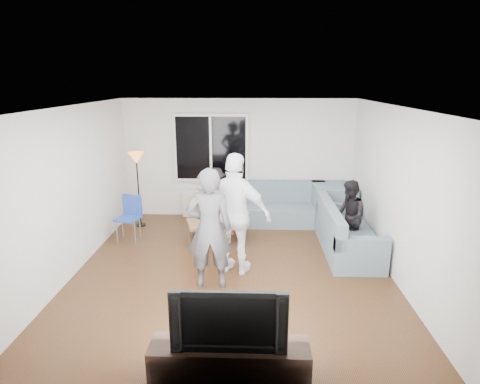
{
  "coord_description": "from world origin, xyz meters",
  "views": [
    {
      "loc": [
        0.32,
        -5.94,
        2.98
      ],
      "look_at": [
        0.1,
        0.6,
        1.15
      ],
      "focal_mm": 30.14,
      "sensor_mm": 36.0,
      "label": 1
    }
  ],
  "objects_px": {
    "tv_console": "(230,363)",
    "coffee_table": "(217,231)",
    "sofa_back_section": "(273,204)",
    "spectator_right": "(349,216)",
    "side_chair": "(128,219)",
    "player_left": "(209,229)",
    "floor_lamp": "(138,190)",
    "player_right": "(236,215)",
    "sofa_right_section": "(348,229)",
    "spectator_back": "(216,195)",
    "television": "(229,316)"
  },
  "relations": [
    {
      "from": "player_right",
      "to": "spectator_back",
      "type": "xyz_separation_m",
      "value": [
        -0.53,
        2.34,
        -0.36
      ]
    },
    {
      "from": "tv_console",
      "to": "sofa_right_section",
      "type": "bearing_deg",
      "value": 60.01
    },
    {
      "from": "floor_lamp",
      "to": "tv_console",
      "type": "bearing_deg",
      "value": -64.51
    },
    {
      "from": "spectator_right",
      "to": "television",
      "type": "xyz_separation_m",
      "value": [
        -1.92,
        -3.36,
        0.12
      ]
    },
    {
      "from": "coffee_table",
      "to": "side_chair",
      "type": "distance_m",
      "value": 1.71
    },
    {
      "from": "sofa_back_section",
      "to": "spectator_back",
      "type": "height_order",
      "value": "spectator_back"
    },
    {
      "from": "player_left",
      "to": "television",
      "type": "distance_m",
      "value": 2.03
    },
    {
      "from": "player_left",
      "to": "tv_console",
      "type": "relative_size",
      "value": 1.13
    },
    {
      "from": "spectator_right",
      "to": "player_left",
      "type": "bearing_deg",
      "value": -58.92
    },
    {
      "from": "floor_lamp",
      "to": "spectator_right",
      "type": "bearing_deg",
      "value": -15.71
    },
    {
      "from": "spectator_back",
      "to": "sofa_right_section",
      "type": "bearing_deg",
      "value": -22.95
    },
    {
      "from": "sofa_right_section",
      "to": "player_left",
      "type": "xyz_separation_m",
      "value": [
        -2.33,
        -1.34,
        0.48
      ]
    },
    {
      "from": "side_chair",
      "to": "television",
      "type": "relative_size",
      "value": 0.76
    },
    {
      "from": "sofa_right_section",
      "to": "tv_console",
      "type": "bearing_deg",
      "value": 150.01
    },
    {
      "from": "coffee_table",
      "to": "spectator_back",
      "type": "xyz_separation_m",
      "value": [
        -0.12,
        1.07,
        0.4
      ]
    },
    {
      "from": "sofa_back_section",
      "to": "player_right",
      "type": "xyz_separation_m",
      "value": [
        -0.69,
        -2.31,
        0.54
      ]
    },
    {
      "from": "coffee_table",
      "to": "side_chair",
      "type": "bearing_deg",
      "value": -178.86
    },
    {
      "from": "television",
      "to": "coffee_table",
      "type": "bearing_deg",
      "value": 96.92
    },
    {
      "from": "player_left",
      "to": "spectator_right",
      "type": "xyz_separation_m",
      "value": [
        2.33,
        1.38,
        -0.26
      ]
    },
    {
      "from": "sofa_back_section",
      "to": "tv_console",
      "type": "relative_size",
      "value": 1.44
    },
    {
      "from": "sofa_right_section",
      "to": "side_chair",
      "type": "distance_m",
      "value": 4.09
    },
    {
      "from": "coffee_table",
      "to": "player_right",
      "type": "bearing_deg",
      "value": -72.08
    },
    {
      "from": "sofa_back_section",
      "to": "player_right",
      "type": "relative_size",
      "value": 1.19
    },
    {
      "from": "spectator_back",
      "to": "television",
      "type": "distance_m",
      "value": 4.84
    },
    {
      "from": "sofa_right_section",
      "to": "television",
      "type": "bearing_deg",
      "value": 150.01
    },
    {
      "from": "player_left",
      "to": "player_right",
      "type": "relative_size",
      "value": 0.94
    },
    {
      "from": "sofa_right_section",
      "to": "player_left",
      "type": "distance_m",
      "value": 2.73
    },
    {
      "from": "player_left",
      "to": "spectator_right",
      "type": "relative_size",
      "value": 1.4
    },
    {
      "from": "coffee_table",
      "to": "player_right",
      "type": "height_order",
      "value": "player_right"
    },
    {
      "from": "sofa_back_section",
      "to": "side_chair",
      "type": "bearing_deg",
      "value": -159.01
    },
    {
      "from": "coffee_table",
      "to": "spectator_right",
      "type": "relative_size",
      "value": 0.85
    },
    {
      "from": "spectator_right",
      "to": "spectator_back",
      "type": "bearing_deg",
      "value": -119.54
    },
    {
      "from": "sofa_back_section",
      "to": "spectator_right",
      "type": "bearing_deg",
      "value": -47.8
    },
    {
      "from": "tv_console",
      "to": "spectator_back",
      "type": "bearing_deg",
      "value": 96.8
    },
    {
      "from": "side_chair",
      "to": "spectator_right",
      "type": "height_order",
      "value": "spectator_right"
    },
    {
      "from": "coffee_table",
      "to": "spectator_back",
      "type": "distance_m",
      "value": 1.15
    },
    {
      "from": "side_chair",
      "to": "spectator_right",
      "type": "xyz_separation_m",
      "value": [
        4.07,
        -0.33,
        0.22
      ]
    },
    {
      "from": "spectator_right",
      "to": "television",
      "type": "distance_m",
      "value": 3.88
    },
    {
      "from": "tv_console",
      "to": "floor_lamp",
      "type": "bearing_deg",
      "value": 115.49
    },
    {
      "from": "television",
      "to": "spectator_back",
      "type": "bearing_deg",
      "value": 96.8
    },
    {
      "from": "spectator_right",
      "to": "spectator_back",
      "type": "relative_size",
      "value": 1.08
    },
    {
      "from": "tv_console",
      "to": "coffee_table",
      "type": "bearing_deg",
      "value": 96.92
    },
    {
      "from": "sofa_back_section",
      "to": "side_chair",
      "type": "relative_size",
      "value": 2.67
    },
    {
      "from": "side_chair",
      "to": "player_left",
      "type": "bearing_deg",
      "value": -28.83
    },
    {
      "from": "spectator_back",
      "to": "tv_console",
      "type": "distance_m",
      "value": 4.85
    },
    {
      "from": "television",
      "to": "sofa_right_section",
      "type": "bearing_deg",
      "value": 60.01
    },
    {
      "from": "spectator_right",
      "to": "floor_lamp",
      "type": "bearing_deg",
      "value": -105.3
    },
    {
      "from": "sofa_back_section",
      "to": "tv_console",
      "type": "distance_m",
      "value": 4.82
    },
    {
      "from": "floor_lamp",
      "to": "spectator_right",
      "type": "distance_m",
      "value": 4.23
    },
    {
      "from": "sofa_back_section",
      "to": "coffee_table",
      "type": "xyz_separation_m",
      "value": [
        -1.1,
        -1.04,
        -0.22
      ]
    }
  ]
}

